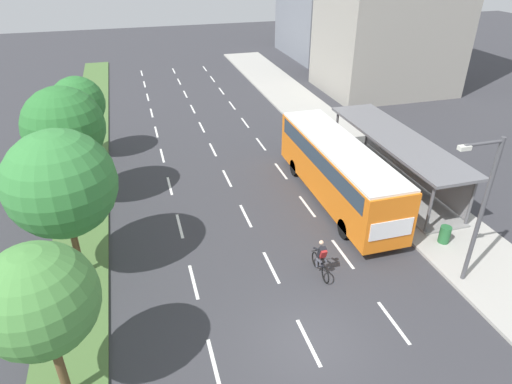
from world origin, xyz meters
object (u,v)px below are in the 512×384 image
object	(u,v)px
median_tree_second	(61,184)
median_tree_nearest	(39,301)
bus	(338,167)
median_tree_third	(64,127)
cyclist	(321,259)
trash_bin	(445,234)
bus_shelter	(398,155)
streetlight	(480,204)
median_tree_fourth	(78,104)

from	to	relation	value
median_tree_second	median_tree_nearest	bearing A→B (deg)	-91.10
bus	median_tree_third	size ratio (longest dim) A/B	1.73
cyclist	median_tree_second	size ratio (longest dim) A/B	0.28
median_tree_nearest	trash_bin	xyz separation A→B (m)	(16.65, 3.76, -3.55)
bus_shelter	median_tree_second	distance (m)	18.20
bus	trash_bin	world-z (taller)	bus
cyclist	streetlight	bearing A→B (deg)	-21.04
median_tree_second	streetlight	xyz separation A→B (m)	(15.50, -4.94, -0.63)
cyclist	bus	bearing A→B (deg)	59.79
median_tree_nearest	median_tree_second	distance (m)	6.22
bus	median_tree_fourth	bearing A→B (deg)	144.90
median_tree_fourth	trash_bin	size ratio (longest dim) A/B	6.33
median_tree_fourth	streetlight	size ratio (longest dim) A/B	0.83
bus_shelter	trash_bin	distance (m)	6.40
bus_shelter	trash_bin	size ratio (longest dim) A/B	13.40
median_tree_nearest	streetlight	xyz separation A→B (m)	(15.62, 1.27, -0.23)
median_tree_second	bus_shelter	bearing A→B (deg)	11.95
median_tree_nearest	bus_shelter	bearing A→B (deg)	29.25
median_tree_second	median_tree_third	size ratio (longest dim) A/B	1.01
bus	trash_bin	size ratio (longest dim) A/B	13.28
bus_shelter	bus	bearing A→B (deg)	-169.18
median_tree_fourth	median_tree_third	bearing A→B (deg)	-91.63
median_tree_nearest	streetlight	world-z (taller)	streetlight
bus_shelter	bus	world-z (taller)	bus
bus	median_tree_second	bearing A→B (deg)	-167.69
cyclist	trash_bin	size ratio (longest dim) A/B	2.14
median_tree_third	bus	bearing A→B (deg)	-13.52
bus	trash_bin	bearing A→B (deg)	-59.14
bus_shelter	cyclist	distance (m)	10.10
bus_shelter	median_tree_second	size ratio (longest dim) A/B	1.73
median_tree_third	bus_shelter	bearing A→B (deg)	-7.84
median_tree_second	median_tree_third	world-z (taller)	median_tree_second
bus	trash_bin	xyz separation A→B (m)	(3.20, -5.36, -1.49)
median_tree_second	trash_bin	distance (m)	17.17
median_tree_third	streetlight	size ratio (longest dim) A/B	1.00
median_tree_nearest	median_tree_third	size ratio (longest dim) A/B	0.87
median_tree_nearest	median_tree_fourth	size ratio (longest dim) A/B	1.05
median_tree_fourth	cyclist	bearing A→B (deg)	-56.25
median_tree_second	streetlight	bearing A→B (deg)	-17.67
median_tree_nearest	median_tree_third	bearing A→B (deg)	91.09
bus_shelter	streetlight	distance (m)	9.15
bus	median_tree_nearest	world-z (taller)	median_tree_nearest
median_tree_fourth	streetlight	distance (m)	23.38
cyclist	trash_bin	distance (m)	6.55
median_tree_fourth	trash_bin	world-z (taller)	median_tree_fourth
median_tree_second	median_tree_third	bearing A→B (deg)	93.28
cyclist	median_tree_second	world-z (taller)	median_tree_second
cyclist	median_tree_second	bearing A→B (deg)	164.25
cyclist	median_tree_third	distance (m)	14.25
cyclist	bus_shelter	bearing A→B (deg)	40.69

